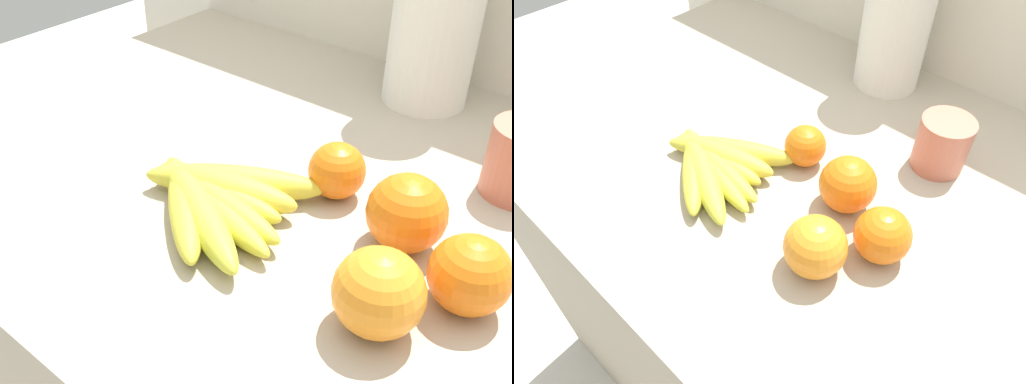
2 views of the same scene
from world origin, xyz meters
TOP-DOWN VIEW (x-y plane):
  - counter at (0.00, 0.00)m, footprint 1.50×0.74m
  - wall_back at (0.00, 0.40)m, footprint 1.90×0.06m
  - banana_bunch at (-0.28, -0.12)m, footprint 0.22×0.21m
  - orange_right at (-0.09, -0.04)m, footprint 0.08×0.08m
  - orange_back_left at (-0.05, -0.15)m, footprint 0.08×0.08m
  - orange_far_right at (-0.00, -0.08)m, footprint 0.08×0.08m
  - orange_center at (-0.19, -0.01)m, footprint 0.07×0.07m
  - paper_towel_roll at (-0.23, 0.28)m, footprint 0.12×0.12m
  - mug at (-0.03, 0.13)m, footprint 0.08×0.08m

SIDE VIEW (x-z plane):
  - counter at x=0.00m, z-range 0.00..0.86m
  - wall_back at x=0.00m, z-range 0.00..1.30m
  - banana_bunch at x=-0.28m, z-range 0.86..0.90m
  - orange_center at x=-0.19m, z-range 0.86..0.93m
  - orange_far_right at x=0.00m, z-range 0.86..0.94m
  - orange_back_left at x=-0.05m, z-range 0.86..0.94m
  - orange_right at x=-0.09m, z-range 0.86..0.94m
  - mug at x=-0.03m, z-range 0.86..0.95m
  - paper_towel_roll at x=-0.23m, z-range 0.85..1.15m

